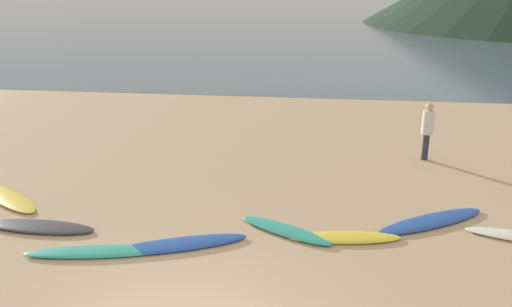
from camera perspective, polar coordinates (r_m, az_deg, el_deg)
The scene contains 10 objects.
ground_plane at distance 16.24m, azimuth 0.51°, elevation 1.77°, with size 120.00×120.00×0.20m, color tan.
ocean_water at distance 70.91m, azimuth 5.91°, elevation 15.17°, with size 140.00×100.00×0.01m, color #475B6B.
surfboard_0 at distance 12.81m, azimuth -25.83°, elevation -4.43°, with size 2.37×0.54×0.08m, color yellow.
surfboard_1 at distance 11.12m, azimuth -22.80°, elevation -7.47°, with size 2.27×0.57×0.09m, color #333338.
surfboard_2 at distance 9.84m, azimuth -17.03°, elevation -10.33°, with size 2.64×0.46×0.08m, color teal.
surfboard_3 at distance 9.75m, azimuth -8.80°, elevation -9.93°, with size 2.65×0.53×0.08m, color #1E479E.
surfboard_4 at distance 10.14m, azimuth 3.31°, elevation -8.47°, with size 2.02×0.47×0.09m, color teal.
surfboard_5 at distance 10.03m, azimuth 9.80°, elevation -9.14°, with size 2.14×0.50×0.08m, color yellow.
surfboard_6 at distance 11.08m, azimuth 18.85°, elevation -7.08°, with size 2.59×0.56×0.08m, color #1E479E.
person_0 at distance 14.47m, azimuth 18.48°, elevation 2.83°, with size 0.32×0.32×1.57m.
Camera 1 is at (1.79, -5.40, 4.73)m, focal length 36.10 mm.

